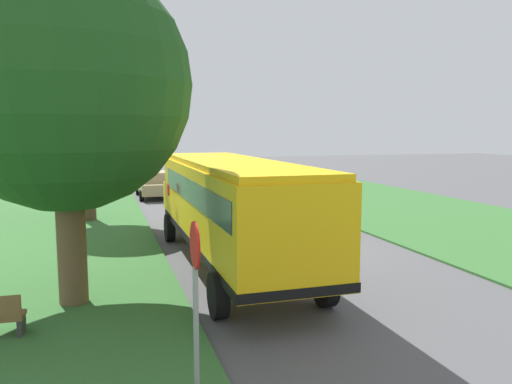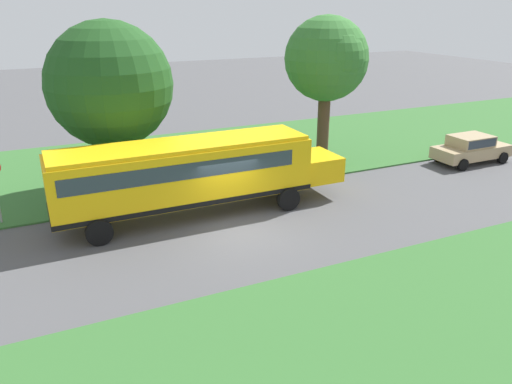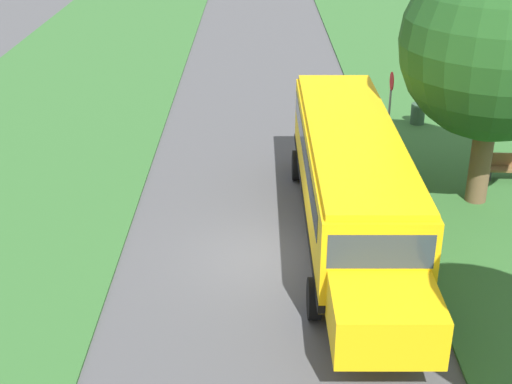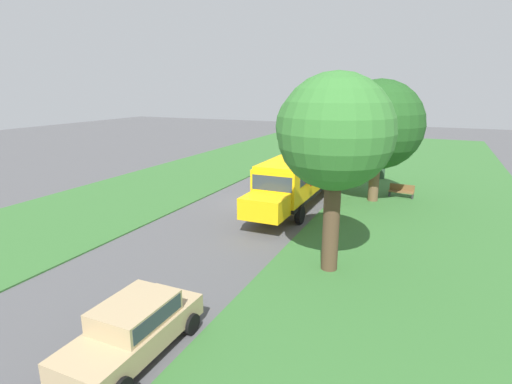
# 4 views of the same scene
# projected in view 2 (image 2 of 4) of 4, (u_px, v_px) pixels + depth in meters

# --- Properties ---
(ground_plane) EXTENTS (120.00, 120.00, 0.00)m
(ground_plane) POSITION_uv_depth(u_px,v_px,m) (239.00, 230.00, 19.60)
(ground_plane) COLOR #4C4C4F
(grass_verge) EXTENTS (12.00, 80.00, 0.08)m
(grass_verge) POSITION_uv_depth(u_px,v_px,m) (169.00, 161.00, 28.06)
(grass_verge) COLOR #33662D
(grass_verge) RESTS_ON ground
(grass_far_side) EXTENTS (10.00, 80.00, 0.07)m
(grass_far_side) POSITION_uv_depth(u_px,v_px,m) (386.00, 374.00, 11.95)
(grass_far_side) COLOR #33662D
(grass_far_side) RESTS_ON ground
(school_bus) EXTENTS (2.84, 12.42, 3.16)m
(school_bus) POSITION_uv_depth(u_px,v_px,m) (190.00, 171.00, 20.38)
(school_bus) COLOR yellow
(school_bus) RESTS_ON ground
(car_tan_nearest) EXTENTS (2.02, 4.40, 1.56)m
(car_tan_nearest) POSITION_uv_depth(u_px,v_px,m) (471.00, 147.00, 27.65)
(car_tan_nearest) COLOR tan
(car_tan_nearest) RESTS_ON ground
(oak_tree_beside_bus) EXTENTS (5.58, 5.58, 7.78)m
(oak_tree_beside_bus) POSITION_uv_depth(u_px,v_px,m) (108.00, 84.00, 21.86)
(oak_tree_beside_bus) COLOR brown
(oak_tree_beside_bus) RESTS_ON ground
(oak_tree_roadside_mid) EXTENTS (4.50, 4.42, 7.85)m
(oak_tree_roadside_mid) POSITION_uv_depth(u_px,v_px,m) (329.00, 59.00, 25.98)
(oak_tree_roadside_mid) COLOR #4C3826
(oak_tree_roadside_mid) RESTS_ON ground
(park_bench) EXTENTS (1.63, 0.59, 0.92)m
(park_bench) POSITION_uv_depth(u_px,v_px,m) (79.00, 176.00, 24.35)
(park_bench) COLOR brown
(park_bench) RESTS_ON ground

